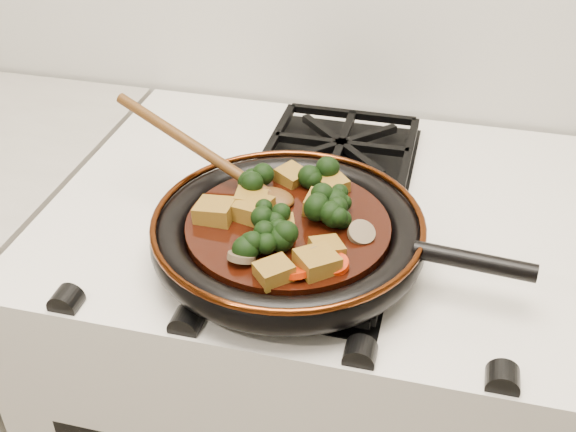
# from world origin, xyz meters

# --- Properties ---
(stove) EXTENTS (0.76, 0.60, 0.90)m
(stove) POSITION_xyz_m (0.00, 1.69, 0.45)
(stove) COLOR silver
(stove) RESTS_ON ground
(burner_grate_front) EXTENTS (0.23, 0.23, 0.03)m
(burner_grate_front) POSITION_xyz_m (0.00, 1.55, 0.91)
(burner_grate_front) COLOR black
(burner_grate_front) RESTS_ON stove
(burner_grate_back) EXTENTS (0.23, 0.23, 0.03)m
(burner_grate_back) POSITION_xyz_m (0.00, 1.83, 0.91)
(burner_grate_back) COLOR black
(burner_grate_back) RESTS_ON stove
(skillet) EXTENTS (0.47, 0.34, 0.05)m
(skillet) POSITION_xyz_m (-0.01, 1.56, 0.94)
(skillet) COLOR black
(skillet) RESTS_ON burner_grate_front
(braising_sauce) EXTENTS (0.25, 0.25, 0.02)m
(braising_sauce) POSITION_xyz_m (-0.02, 1.56, 0.95)
(braising_sauce) COLOR black
(braising_sauce) RESTS_ON skillet
(tofu_cube_0) EXTENTS (0.04, 0.04, 0.03)m
(tofu_cube_0) POSITION_xyz_m (0.02, 1.59, 0.97)
(tofu_cube_0) COLOR brown
(tofu_cube_0) RESTS_ON braising_sauce
(tofu_cube_1) EXTENTS (0.05, 0.05, 0.02)m
(tofu_cube_1) POSITION_xyz_m (0.02, 1.64, 0.97)
(tofu_cube_1) COLOR brown
(tofu_cube_1) RESTS_ON braising_sauce
(tofu_cube_2) EXTENTS (0.06, 0.06, 0.03)m
(tofu_cube_2) POSITION_xyz_m (0.04, 1.48, 0.97)
(tofu_cube_2) COLOR brown
(tofu_cube_2) RESTS_ON braising_sauce
(tofu_cube_3) EXTENTS (0.05, 0.05, 0.02)m
(tofu_cube_3) POSITION_xyz_m (-0.04, 1.65, 0.97)
(tofu_cube_3) COLOR brown
(tofu_cube_3) RESTS_ON braising_sauce
(tofu_cube_4) EXTENTS (0.05, 0.05, 0.02)m
(tofu_cube_4) POSITION_xyz_m (-0.01, 1.45, 0.97)
(tofu_cube_4) COLOR brown
(tofu_cube_4) RESTS_ON braising_sauce
(tofu_cube_5) EXTENTS (0.05, 0.06, 0.03)m
(tofu_cube_5) POSITION_xyz_m (-0.06, 1.56, 0.97)
(tofu_cube_5) COLOR brown
(tofu_cube_5) RESTS_ON braising_sauce
(tofu_cube_6) EXTENTS (0.05, 0.04, 0.02)m
(tofu_cube_6) POSITION_xyz_m (-0.02, 1.53, 0.97)
(tofu_cube_6) COLOR brown
(tofu_cube_6) RESTS_ON braising_sauce
(tofu_cube_7) EXTENTS (0.05, 0.05, 0.03)m
(tofu_cube_7) POSITION_xyz_m (-0.11, 1.55, 0.97)
(tofu_cube_7) COLOR brown
(tofu_cube_7) RESTS_ON braising_sauce
(tofu_cube_8) EXTENTS (0.05, 0.04, 0.03)m
(tofu_cube_8) POSITION_xyz_m (-0.07, 1.58, 0.97)
(tofu_cube_8) COLOR brown
(tofu_cube_8) RESTS_ON braising_sauce
(tofu_cube_9) EXTENTS (0.05, 0.05, 0.02)m
(tofu_cube_9) POSITION_xyz_m (0.04, 1.51, 0.97)
(tofu_cube_9) COLOR brown
(tofu_cube_9) RESTS_ON braising_sauce
(broccoli_floret_0) EXTENTS (0.08, 0.08, 0.07)m
(broccoli_floret_0) POSITION_xyz_m (0.05, 1.57, 0.97)
(broccoli_floret_0) COLOR black
(broccoli_floret_0) RESTS_ON braising_sauce
(broccoli_floret_1) EXTENTS (0.08, 0.08, 0.06)m
(broccoli_floret_1) POSITION_xyz_m (-0.04, 1.49, 0.97)
(broccoli_floret_1) COLOR black
(broccoli_floret_1) RESTS_ON braising_sauce
(broccoli_floret_2) EXTENTS (0.09, 0.09, 0.08)m
(broccoli_floret_2) POSITION_xyz_m (0.03, 1.60, 0.97)
(broccoli_floret_2) COLOR black
(broccoli_floret_2) RESTS_ON braising_sauce
(broccoli_floret_3) EXTENTS (0.08, 0.08, 0.07)m
(broccoli_floret_3) POSITION_xyz_m (-0.03, 1.54, 0.97)
(broccoli_floret_3) COLOR black
(broccoli_floret_3) RESTS_ON braising_sauce
(broccoli_floret_4) EXTENTS (0.08, 0.08, 0.06)m
(broccoli_floret_4) POSITION_xyz_m (-0.01, 1.50, 0.97)
(broccoli_floret_4) COLOR black
(broccoli_floret_4) RESTS_ON braising_sauce
(broccoli_floret_5) EXTENTS (0.08, 0.08, 0.07)m
(broccoli_floret_5) POSITION_xyz_m (0.03, 1.57, 0.97)
(broccoli_floret_5) COLOR black
(broccoli_floret_5) RESTS_ON braising_sauce
(broccoli_floret_6) EXTENTS (0.08, 0.07, 0.08)m
(broccoli_floret_6) POSITION_xyz_m (-0.08, 1.62, 0.97)
(broccoli_floret_6) COLOR black
(broccoli_floret_6) RESTS_ON braising_sauce
(broccoli_floret_7) EXTENTS (0.07, 0.07, 0.06)m
(broccoli_floret_7) POSITION_xyz_m (0.00, 1.66, 0.97)
(broccoli_floret_7) COLOR black
(broccoli_floret_7) RESTS_ON braising_sauce
(carrot_coin_0) EXTENTS (0.03, 0.03, 0.02)m
(carrot_coin_0) POSITION_xyz_m (0.04, 1.48, 0.96)
(carrot_coin_0) COLOR #BC2405
(carrot_coin_0) RESTS_ON braising_sauce
(carrot_coin_1) EXTENTS (0.03, 0.03, 0.02)m
(carrot_coin_1) POSITION_xyz_m (-0.03, 1.55, 0.96)
(carrot_coin_1) COLOR #BC2405
(carrot_coin_1) RESTS_ON braising_sauce
(carrot_coin_2) EXTENTS (0.03, 0.03, 0.02)m
(carrot_coin_2) POSITION_xyz_m (0.06, 1.48, 0.96)
(carrot_coin_2) COLOR #BC2405
(carrot_coin_2) RESTS_ON braising_sauce
(carrot_coin_3) EXTENTS (0.03, 0.03, 0.02)m
(carrot_coin_3) POSITION_xyz_m (0.02, 1.46, 0.96)
(carrot_coin_3) COLOR #BC2405
(carrot_coin_3) RESTS_ON braising_sauce
(carrot_coin_4) EXTENTS (0.03, 0.03, 0.01)m
(carrot_coin_4) POSITION_xyz_m (-0.05, 1.56, 0.96)
(carrot_coin_4) COLOR #BC2405
(carrot_coin_4) RESTS_ON braising_sauce
(mushroom_slice_0) EXTENTS (0.05, 0.05, 0.03)m
(mushroom_slice_0) POSITION_xyz_m (0.04, 1.48, 0.97)
(mushroom_slice_0) COLOR brown
(mushroom_slice_0) RESTS_ON braising_sauce
(mushroom_slice_1) EXTENTS (0.04, 0.04, 0.02)m
(mushroom_slice_1) POSITION_xyz_m (-0.05, 1.47, 0.97)
(mushroom_slice_1) COLOR brown
(mushroom_slice_1) RESTS_ON braising_sauce
(mushroom_slice_2) EXTENTS (0.05, 0.05, 0.02)m
(mushroom_slice_2) POSITION_xyz_m (0.08, 1.55, 0.97)
(mushroom_slice_2) COLOR brown
(mushroom_slice_2) RESTS_ON braising_sauce
(wooden_spoon) EXTENTS (0.16, 0.08, 0.27)m
(wooden_spoon) POSITION_xyz_m (-0.12, 1.62, 0.99)
(wooden_spoon) COLOR #4E2E10
(wooden_spoon) RESTS_ON braising_sauce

